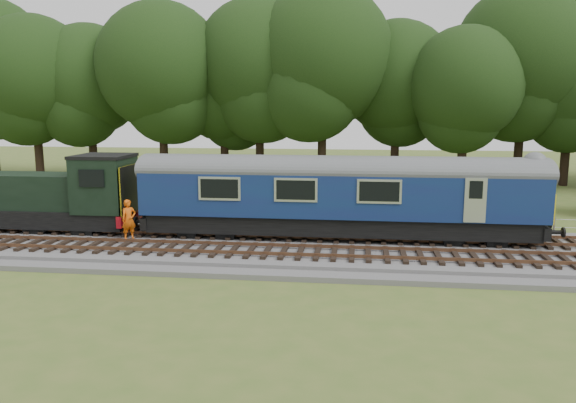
# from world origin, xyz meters

# --- Properties ---
(ground) EXTENTS (120.00, 120.00, 0.00)m
(ground) POSITION_xyz_m (0.00, 0.00, 0.00)
(ground) COLOR #466123
(ground) RESTS_ON ground
(ballast) EXTENTS (70.00, 7.00, 0.35)m
(ballast) POSITION_xyz_m (0.00, 0.00, 0.17)
(ballast) COLOR #4C4C4F
(ballast) RESTS_ON ground
(track_north) EXTENTS (67.20, 2.40, 0.21)m
(track_north) POSITION_xyz_m (0.00, 1.40, 0.42)
(track_north) COLOR black
(track_north) RESTS_ON ballast
(track_south) EXTENTS (67.20, 2.40, 0.21)m
(track_south) POSITION_xyz_m (0.00, -1.60, 0.42)
(track_south) COLOR black
(track_south) RESTS_ON ballast
(fence) EXTENTS (64.00, 0.12, 1.00)m
(fence) POSITION_xyz_m (0.00, 4.50, 0.00)
(fence) COLOR #6B6054
(fence) RESTS_ON ground
(tree_line) EXTENTS (70.00, 8.00, 18.00)m
(tree_line) POSITION_xyz_m (0.00, 22.00, 0.00)
(tree_line) COLOR black
(tree_line) RESTS_ON ground
(dmu_railcar) EXTENTS (18.05, 2.86, 3.88)m
(dmu_railcar) POSITION_xyz_m (1.43, 1.40, 2.61)
(dmu_railcar) COLOR black
(dmu_railcar) RESTS_ON ground
(shunter_loco) EXTENTS (8.91, 2.60, 3.38)m
(shunter_loco) POSITION_xyz_m (-12.49, 1.40, 1.97)
(shunter_loco) COLOR black
(shunter_loco) RESTS_ON ground
(worker) EXTENTS (0.79, 0.79, 1.85)m
(worker) POSITION_xyz_m (-7.99, -0.13, 1.27)
(worker) COLOR #DE550B
(worker) RESTS_ON ballast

